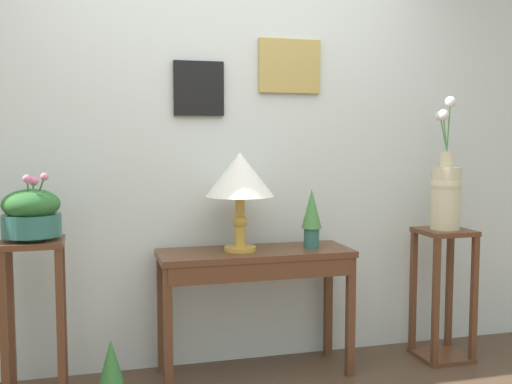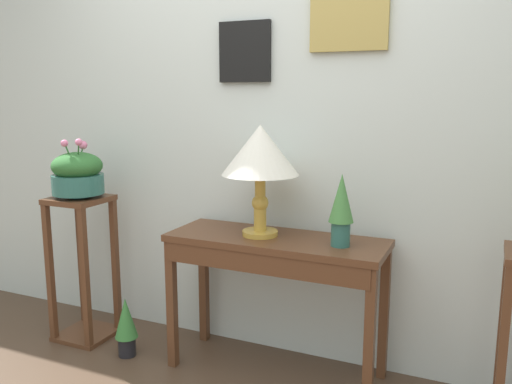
{
  "view_description": "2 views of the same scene",
  "coord_description": "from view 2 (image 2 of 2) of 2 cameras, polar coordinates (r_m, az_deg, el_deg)",
  "views": [
    {
      "loc": [
        -0.73,
        -2.1,
        1.37
      ],
      "look_at": [
        0.13,
        1.09,
        1.08
      ],
      "focal_mm": 41.77,
      "sensor_mm": 36.0,
      "label": 1
    },
    {
      "loc": [
        1.12,
        -1.25,
        1.45
      ],
      "look_at": [
        0.01,
        1.22,
        0.95
      ],
      "focal_mm": 37.31,
      "sensor_mm": 36.0,
      "label": 2
    }
  ],
  "objects": [
    {
      "name": "potted_plant_on_console",
      "position": [
        2.52,
        9.14,
        -1.54
      ],
      "size": [
        0.12,
        0.12,
        0.35
      ],
      "color": "#2D665B",
      "rests_on": "console_table"
    },
    {
      "name": "table_lamp",
      "position": [
        2.65,
        0.45,
        4.11
      ],
      "size": [
        0.39,
        0.39,
        0.56
      ],
      "color": "gold",
      "rests_on": "console_table"
    },
    {
      "name": "potted_plant_floor",
      "position": [
        3.12,
        -13.76,
        -13.62
      ],
      "size": [
        0.13,
        0.13,
        0.34
      ],
      "color": "black",
      "rests_on": "ground"
    },
    {
      "name": "pedestal_stand_left",
      "position": [
        3.33,
        -18.02,
        -7.79
      ],
      "size": [
        0.31,
        0.31,
        0.86
      ],
      "color": "#56331E",
      "rests_on": "ground"
    },
    {
      "name": "console_table",
      "position": [
        2.7,
        1.98,
        -7.25
      ],
      "size": [
        1.11,
        0.41,
        0.74
      ],
      "color": "#56331E",
      "rests_on": "ground"
    },
    {
      "name": "back_wall_with_art",
      "position": [
        2.92,
        1.77,
        9.58
      ],
      "size": [
        9.0,
        0.13,
        2.8
      ],
      "color": "silver",
      "rests_on": "ground"
    },
    {
      "name": "planter_bowl_wide_left",
      "position": [
        3.21,
        -18.59,
        1.88
      ],
      "size": [
        0.29,
        0.29,
        0.34
      ],
      "color": "#2D665B",
      "rests_on": "pedestal_stand_left"
    }
  ]
}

